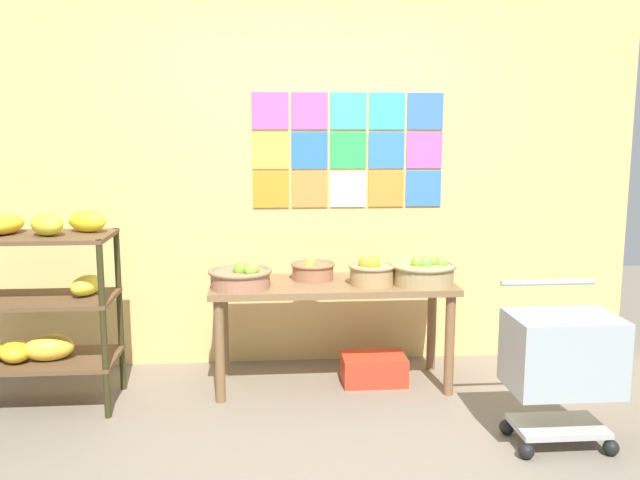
{
  "coord_description": "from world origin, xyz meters",
  "views": [
    {
      "loc": [
        -0.27,
        -2.9,
        1.6
      ],
      "look_at": [
        0.04,
        0.86,
        0.99
      ],
      "focal_mm": 37.82,
      "sensor_mm": 36.0,
      "label": 1
    }
  ],
  "objects_px": {
    "display_table": "(333,296)",
    "fruit_basket_left": "(371,270)",
    "fruit_basket_back_right": "(241,276)",
    "fruit_basket_right": "(424,271)",
    "banana_shelf_unit": "(34,298)",
    "fruit_basket_centre": "(313,270)",
    "shopping_cart": "(562,358)",
    "produce_crate_under_table": "(374,369)"
  },
  "relations": [
    {
      "from": "banana_shelf_unit",
      "to": "fruit_basket_left",
      "type": "distance_m",
      "value": 1.98
    },
    {
      "from": "banana_shelf_unit",
      "to": "fruit_basket_left",
      "type": "height_order",
      "value": "banana_shelf_unit"
    },
    {
      "from": "display_table",
      "to": "fruit_basket_right",
      "type": "bearing_deg",
      "value": -9.67
    },
    {
      "from": "fruit_basket_centre",
      "to": "fruit_basket_left",
      "type": "height_order",
      "value": "fruit_basket_left"
    },
    {
      "from": "fruit_basket_back_right",
      "to": "fruit_basket_left",
      "type": "bearing_deg",
      "value": 1.63
    },
    {
      "from": "display_table",
      "to": "fruit_basket_right",
      "type": "distance_m",
      "value": 0.58
    },
    {
      "from": "fruit_basket_back_right",
      "to": "fruit_basket_right",
      "type": "bearing_deg",
      "value": 0.4
    },
    {
      "from": "fruit_basket_left",
      "to": "fruit_basket_back_right",
      "type": "bearing_deg",
      "value": -178.37
    },
    {
      "from": "banana_shelf_unit",
      "to": "fruit_basket_left",
      "type": "relative_size",
      "value": 3.96
    },
    {
      "from": "banana_shelf_unit",
      "to": "shopping_cart",
      "type": "bearing_deg",
      "value": -14.67
    },
    {
      "from": "fruit_basket_centre",
      "to": "fruit_basket_back_right",
      "type": "relative_size",
      "value": 0.74
    },
    {
      "from": "banana_shelf_unit",
      "to": "shopping_cart",
      "type": "distance_m",
      "value": 2.92
    },
    {
      "from": "shopping_cart",
      "to": "fruit_basket_back_right",
      "type": "bearing_deg",
      "value": 151.93
    },
    {
      "from": "fruit_basket_left",
      "to": "shopping_cart",
      "type": "relative_size",
      "value": 0.35
    },
    {
      "from": "fruit_basket_left",
      "to": "banana_shelf_unit",
      "type": "bearing_deg",
      "value": -176.99
    },
    {
      "from": "fruit_basket_back_right",
      "to": "shopping_cart",
      "type": "bearing_deg",
      "value": -26.61
    },
    {
      "from": "fruit_basket_back_right",
      "to": "banana_shelf_unit",
      "type": "bearing_deg",
      "value": -176.07
    },
    {
      "from": "display_table",
      "to": "shopping_cart",
      "type": "xyz_separation_m",
      "value": [
        1.07,
        -0.92,
        -0.11
      ]
    },
    {
      "from": "display_table",
      "to": "fruit_basket_left",
      "type": "bearing_deg",
      "value": -19.06
    },
    {
      "from": "fruit_basket_left",
      "to": "fruit_basket_right",
      "type": "xyz_separation_m",
      "value": [
        0.32,
        -0.01,
        -0.01
      ]
    },
    {
      "from": "fruit_basket_centre",
      "to": "fruit_basket_right",
      "type": "xyz_separation_m",
      "value": [
        0.67,
        -0.19,
        0.02
      ]
    },
    {
      "from": "fruit_basket_left",
      "to": "fruit_basket_centre",
      "type": "bearing_deg",
      "value": 153.22
    },
    {
      "from": "shopping_cart",
      "to": "fruit_basket_left",
      "type": "bearing_deg",
      "value": 133.61
    },
    {
      "from": "produce_crate_under_table",
      "to": "shopping_cart",
      "type": "bearing_deg",
      "value": -49.37
    },
    {
      "from": "fruit_basket_back_right",
      "to": "shopping_cart",
      "type": "xyz_separation_m",
      "value": [
        1.64,
        -0.82,
        -0.27
      ]
    },
    {
      "from": "fruit_basket_back_right",
      "to": "produce_crate_under_table",
      "type": "distance_m",
      "value": 1.06
    },
    {
      "from": "fruit_basket_centre",
      "to": "produce_crate_under_table",
      "type": "bearing_deg",
      "value": -11.57
    },
    {
      "from": "banana_shelf_unit",
      "to": "produce_crate_under_table",
      "type": "distance_m",
      "value": 2.1
    },
    {
      "from": "fruit_basket_right",
      "to": "shopping_cart",
      "type": "distance_m",
      "value": 1.02
    },
    {
      "from": "fruit_basket_back_right",
      "to": "fruit_basket_right",
      "type": "height_order",
      "value": "fruit_basket_right"
    },
    {
      "from": "shopping_cart",
      "to": "fruit_basket_right",
      "type": "bearing_deg",
      "value": 120.78
    },
    {
      "from": "banana_shelf_unit",
      "to": "fruit_basket_centre",
      "type": "xyz_separation_m",
      "value": [
        1.63,
        0.28,
        0.08
      ]
    },
    {
      "from": "banana_shelf_unit",
      "to": "produce_crate_under_table",
      "type": "bearing_deg",
      "value": 5.67
    },
    {
      "from": "display_table",
      "to": "produce_crate_under_table",
      "type": "relative_size",
      "value": 3.72
    },
    {
      "from": "fruit_basket_centre",
      "to": "banana_shelf_unit",
      "type": "bearing_deg",
      "value": -170.28
    },
    {
      "from": "fruit_basket_centre",
      "to": "fruit_basket_back_right",
      "type": "height_order",
      "value": "fruit_basket_back_right"
    },
    {
      "from": "fruit_basket_right",
      "to": "shopping_cart",
      "type": "bearing_deg",
      "value": -57.76
    },
    {
      "from": "display_table",
      "to": "fruit_basket_right",
      "type": "xyz_separation_m",
      "value": [
        0.55,
        -0.09,
        0.17
      ]
    },
    {
      "from": "display_table",
      "to": "banana_shelf_unit",
      "type": "bearing_deg",
      "value": -174.01
    },
    {
      "from": "fruit_basket_right",
      "to": "fruit_basket_centre",
      "type": "bearing_deg",
      "value": 164.16
    },
    {
      "from": "banana_shelf_unit",
      "to": "fruit_basket_centre",
      "type": "height_order",
      "value": "banana_shelf_unit"
    },
    {
      "from": "fruit_basket_centre",
      "to": "shopping_cart",
      "type": "relative_size",
      "value": 0.34
    }
  ]
}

